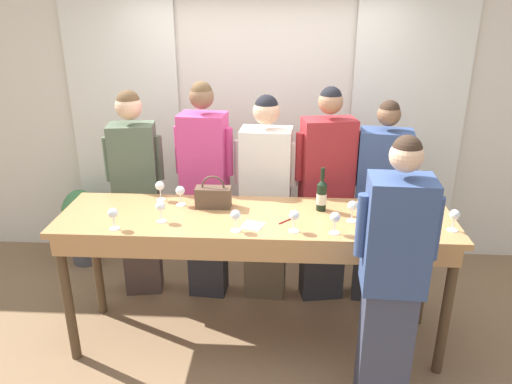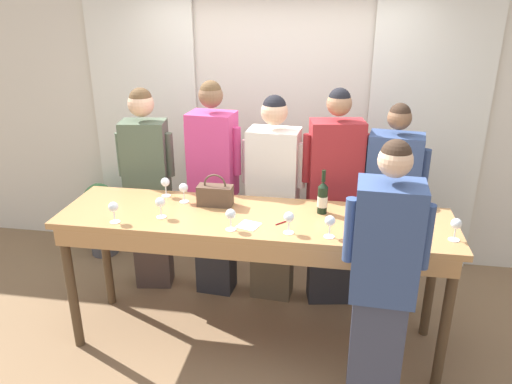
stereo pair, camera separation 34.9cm
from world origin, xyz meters
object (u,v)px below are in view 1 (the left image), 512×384
object	(u,v)px
guest_cream_sweater	(266,199)
potted_plant	(82,223)
wine_glass_back_mid	(113,214)
guest_pink_top	(205,192)
wine_glass_center_mid	(180,192)
wine_glass_near_host	(294,216)
handbag	(213,196)
wine_glass_back_right	(160,187)
wine_glass_center_right	(335,218)
host_pouring	(392,281)
wine_glass_front_left	(161,207)
wine_glass_center_left	(352,207)
wine_bottle	(322,195)
wine_glass_front_right	(455,216)
wine_glass_front_mid	(371,223)
tasting_bar	(255,233)
wine_glass_back_left	(236,216)
guest_striped_shirt	(325,196)
guest_olive_jacket	(137,193)
guest_navy_coat	(380,204)

from	to	relation	value
guest_cream_sweater	potted_plant	xyz separation A→B (m)	(-1.80, 0.46, -0.48)
wine_glass_back_mid	potted_plant	world-z (taller)	wine_glass_back_mid
guest_pink_top	wine_glass_center_mid	bearing A→B (deg)	-101.65
wine_glass_near_host	potted_plant	world-z (taller)	wine_glass_near_host
handbag	wine_glass_back_right	bearing A→B (deg)	165.36
wine_glass_back_right	wine_glass_back_mid	bearing A→B (deg)	-110.37
wine_glass_near_host	guest_cream_sweater	size ratio (longest dim) A/B	0.08
handbag	wine_glass_center_right	distance (m)	0.92
wine_glass_back_mid	wine_glass_back_right	xyz separation A→B (m)	(0.19, 0.51, 0.00)
guest_pink_top	wine_glass_back_right	bearing A→B (deg)	-124.14
host_pouring	wine_glass_front_left	bearing A→B (deg)	162.76
wine_glass_center_left	wine_bottle	bearing A→B (deg)	138.13
handbag	wine_glass_front_right	distance (m)	1.64
wine_glass_front_left	wine_glass_center_mid	world-z (taller)	same
guest_cream_sweater	wine_glass_front_mid	bearing A→B (deg)	-53.97
tasting_bar	wine_glass_front_right	size ratio (longest dim) A/B	18.69
guest_pink_top	host_pouring	size ratio (longest dim) A/B	1.04
wine_glass_center_right	wine_glass_back_mid	xyz separation A→B (m)	(-1.44, -0.02, 0.00)
wine_glass_center_mid	wine_glass_back_right	xyz separation A→B (m)	(-0.17, 0.09, 0.00)
wine_bottle	wine_glass_center_left	size ratio (longest dim) A/B	2.16
wine_glass_back_left	guest_striped_shirt	world-z (taller)	guest_striped_shirt
handbag	wine_glass_center_mid	size ratio (longest dim) A/B	1.73
guest_cream_sweater	tasting_bar	bearing A→B (deg)	-94.02
handbag	host_pouring	world-z (taller)	host_pouring
wine_glass_back_left	guest_olive_jacket	size ratio (longest dim) A/B	0.08
wine_glass_center_left	wine_glass_front_left	bearing A→B (deg)	-176.42
wine_bottle	wine_glass_front_left	distance (m)	1.13
wine_glass_front_mid	wine_glass_back_mid	size ratio (longest dim) A/B	1.00
wine_bottle	guest_navy_coat	distance (m)	0.80
wine_glass_front_left	potted_plant	size ratio (longest dim) A/B	0.19
wine_glass_front_right	host_pouring	world-z (taller)	host_pouring
wine_glass_center_left	guest_navy_coat	world-z (taller)	guest_navy_coat
wine_glass_front_right	wine_glass_back_right	size ratio (longest dim) A/B	1.00
wine_glass_front_left	guest_striped_shirt	size ratio (longest dim) A/B	0.08
wine_glass_front_mid	wine_glass_center_mid	xyz separation A→B (m)	(-1.30, 0.47, 0.00)
handbag	guest_olive_jacket	xyz separation A→B (m)	(-0.72, 0.51, -0.20)
tasting_bar	wine_glass_near_host	distance (m)	0.40
wine_glass_front_left	guest_pink_top	size ratio (longest dim) A/B	0.08
wine_glass_front_left	guest_striped_shirt	distance (m)	1.43
host_pouring	potted_plant	size ratio (longest dim) A/B	2.38
wine_glass_back_right	wine_glass_near_host	world-z (taller)	same
potted_plant	wine_bottle	bearing A→B (deg)	-24.00
wine_glass_front_right	wine_glass_back_mid	bearing A→B (deg)	-177.41
handbag	wine_glass_front_mid	world-z (taller)	handbag
guest_olive_jacket	guest_navy_coat	distance (m)	2.03
wine_glass_front_right	potted_plant	bearing A→B (deg)	157.39
guest_cream_sweater	wine_glass_front_left	bearing A→B (deg)	-131.04
guest_striped_shirt	guest_navy_coat	distance (m)	0.45
guest_navy_coat	handbag	bearing A→B (deg)	-158.58
wine_glass_front_mid	wine_glass_center_left	distance (m)	0.27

